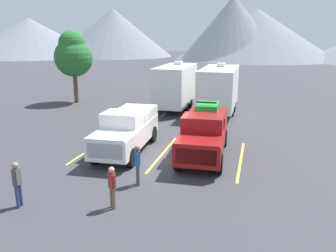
# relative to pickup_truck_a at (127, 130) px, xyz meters

# --- Properties ---
(ground_plane) EXTENTS (240.00, 240.00, 0.00)m
(ground_plane) POSITION_rel_pickup_truck_a_xyz_m (1.91, -0.31, -1.16)
(ground_plane) COLOR #38383D
(pickup_truck_a) EXTENTS (2.30, 5.85, 2.24)m
(pickup_truck_a) POSITION_rel_pickup_truck_a_xyz_m (0.00, 0.00, 0.00)
(pickup_truck_a) COLOR white
(pickup_truck_a) RESTS_ON ground
(pickup_truck_b) EXTENTS (2.38, 5.84, 2.60)m
(pickup_truck_b) POSITION_rel_pickup_truck_a_xyz_m (3.97, 0.39, 0.05)
(pickup_truck_b) COLOR maroon
(pickup_truck_b) RESTS_ON ground
(lot_stripe_a) EXTENTS (0.12, 5.50, 0.01)m
(lot_stripe_a) POSITION_rel_pickup_truck_a_xyz_m (-2.03, 0.10, -1.16)
(lot_stripe_a) COLOR gold
(lot_stripe_a) RESTS_ON ground
(lot_stripe_b) EXTENTS (0.12, 5.50, 0.01)m
(lot_stripe_b) POSITION_rel_pickup_truck_a_xyz_m (1.91, 0.10, -1.16)
(lot_stripe_b) COLOR gold
(lot_stripe_b) RESTS_ON ground
(lot_stripe_c) EXTENTS (0.12, 5.50, 0.01)m
(lot_stripe_c) POSITION_rel_pickup_truck_a_xyz_m (5.85, 0.10, -1.16)
(lot_stripe_c) COLOR gold
(lot_stripe_c) RESTS_ON ground
(camper_trailer_a) EXTENTS (2.43, 7.42, 3.85)m
(camper_trailer_a) POSITION_rel_pickup_truck_a_xyz_m (-0.06, 10.79, 0.86)
(camper_trailer_a) COLOR white
(camper_trailer_a) RESTS_ON ground
(camper_trailer_b) EXTENTS (2.58, 7.76, 3.81)m
(camper_trailer_b) POSITION_rel_pickup_truck_a_xyz_m (3.51, 10.27, 0.85)
(camper_trailer_b) COLOR white
(camper_trailer_b) RESTS_ON ground
(person_a) EXTENTS (0.28, 0.34, 1.68)m
(person_a) POSITION_rel_pickup_truck_a_xyz_m (1.97, -3.81, -0.20)
(person_a) COLOR #3F3F42
(person_a) RESTS_ON ground
(person_b) EXTENTS (0.23, 0.37, 1.67)m
(person_b) POSITION_rel_pickup_truck_a_xyz_m (-1.45, -6.61, -0.20)
(person_b) COLOR navy
(person_b) RESTS_ON ground
(person_c) EXTENTS (0.31, 0.27, 1.55)m
(person_c) POSITION_rel_pickup_truck_a_xyz_m (1.78, -5.84, -0.27)
(person_c) COLOR #726047
(person_c) RESTS_ON ground
(tree_a) EXTENTS (3.36, 3.36, 6.37)m
(tree_a) POSITION_rel_pickup_truck_a_xyz_m (-9.48, 11.29, 3.14)
(tree_a) COLOR brown
(tree_a) RESTS_ON ground
(mountain_ridge) EXTENTS (156.72, 47.24, 17.31)m
(mountain_ridge) POSITION_rel_pickup_truck_a_xyz_m (-0.95, 76.24, 5.51)
(mountain_ridge) COLOR slate
(mountain_ridge) RESTS_ON ground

